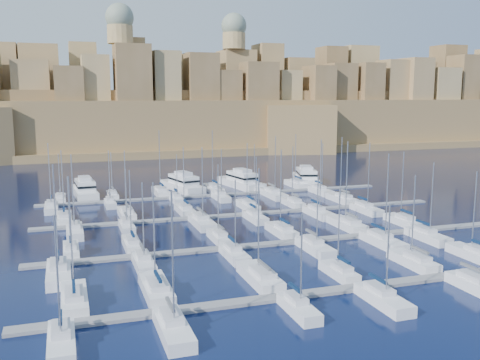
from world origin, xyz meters
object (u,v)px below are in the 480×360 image
object	(u,v)px
sailboat_0	(74,299)
sailboat_4	(414,261)
motor_yacht_a	(85,190)
sailboat_2	(260,277)
motor_yacht_b	(183,184)
motor_yacht_d	(306,177)
motor_yacht_c	(241,181)

from	to	relation	value
sailboat_0	sailboat_4	distance (m)	46.25
sailboat_4	motor_yacht_a	size ratio (longest dim) A/B	0.83
motor_yacht_a	sailboat_0	bearing A→B (deg)	-93.33
sailboat_2	motor_yacht_b	world-z (taller)	sailboat_2
motor_yacht_a	motor_yacht_d	bearing A→B (deg)	0.92
motor_yacht_c	motor_yacht_d	distance (m)	18.77
sailboat_0	motor_yacht_d	xyz separation A→B (m)	(62.66, 70.25, 0.97)
sailboat_2	motor_yacht_d	size ratio (longest dim) A/B	0.83
motor_yacht_c	motor_yacht_b	bearing A→B (deg)	-178.93
sailboat_0	sailboat_4	world-z (taller)	sailboat_0
sailboat_4	motor_yacht_d	xyz separation A→B (m)	(16.42, 70.51, 0.99)
motor_yacht_c	motor_yacht_d	world-z (taller)	same
sailboat_0	motor_yacht_d	distance (m)	94.14
sailboat_2	motor_yacht_c	distance (m)	72.83
sailboat_0	sailboat_2	distance (m)	23.12
motor_yacht_a	motor_yacht_d	xyz separation A→B (m)	(58.63, 0.94, 0.00)
motor_yacht_a	motor_yacht_b	distance (m)	23.98
sailboat_4	motor_yacht_d	size ratio (longest dim) A/B	0.72
motor_yacht_b	motor_yacht_c	bearing A→B (deg)	1.07
motor_yacht_b	sailboat_2	bearing A→B (deg)	-94.02
sailboat_0	sailboat_4	size ratio (longest dim) A/B	1.15
motor_yacht_c	sailboat_2	bearing A→B (deg)	-106.57
motor_yacht_b	motor_yacht_d	world-z (taller)	same
sailboat_4	motor_yacht_a	xyz separation A→B (m)	(-42.21, 69.57, 0.99)
sailboat_2	motor_yacht_a	xyz separation A→B (m)	(-19.09, 68.97, 0.96)
sailboat_0	motor_yacht_a	size ratio (longest dim) A/B	0.96
motor_yacht_a	motor_yacht_c	xyz separation A→B (m)	(39.86, 0.83, 0.00)
motor_yacht_b	motor_yacht_c	xyz separation A→B (m)	(15.89, 0.30, 0.00)
sailboat_0	motor_yacht_b	world-z (taller)	sailboat_0
sailboat_0	motor_yacht_a	bearing A→B (deg)	86.67
sailboat_2	motor_yacht_d	distance (m)	80.33
sailboat_4	motor_yacht_b	xyz separation A→B (m)	(-18.24, 70.10, 0.99)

